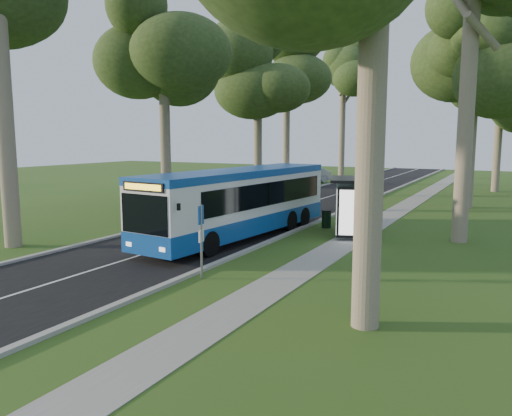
{
  "coord_description": "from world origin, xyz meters",
  "views": [
    {
      "loc": [
        9.64,
        -17.85,
        4.69
      ],
      "look_at": [
        -0.46,
        1.41,
        1.6
      ],
      "focal_mm": 35.0,
      "sensor_mm": 36.0,
      "label": 1
    }
  ],
  "objects_px": {
    "bus": "(239,203)",
    "car_white": "(296,177)",
    "bus_shelter": "(349,196)",
    "car_silver": "(309,175)",
    "litter_bin": "(326,219)",
    "bus_stop_sign": "(201,233)"
  },
  "relations": [
    {
      "from": "bus",
      "to": "car_white",
      "type": "relative_size",
      "value": 2.47
    },
    {
      "from": "bus_shelter",
      "to": "car_silver",
      "type": "xyz_separation_m",
      "value": [
        -12.01,
        25.05,
        -1.15
      ]
    },
    {
      "from": "bus_shelter",
      "to": "bus",
      "type": "bearing_deg",
      "value": -167.32
    },
    {
      "from": "litter_bin",
      "to": "car_white",
      "type": "height_order",
      "value": "car_white"
    },
    {
      "from": "bus_stop_sign",
      "to": "car_white",
      "type": "distance_m",
      "value": 32.44
    },
    {
      "from": "bus_stop_sign",
      "to": "car_white",
      "type": "xyz_separation_m",
      "value": [
        -9.79,
        30.92,
        -0.72
      ]
    },
    {
      "from": "bus",
      "to": "bus_stop_sign",
      "type": "bearing_deg",
      "value": -65.56
    },
    {
      "from": "bus_shelter",
      "to": "litter_bin",
      "type": "distance_m",
      "value": 2.93
    },
    {
      "from": "bus",
      "to": "car_white",
      "type": "height_order",
      "value": "bus"
    },
    {
      "from": "bus_stop_sign",
      "to": "car_white",
      "type": "bearing_deg",
      "value": 100.62
    },
    {
      "from": "litter_bin",
      "to": "car_silver",
      "type": "xyz_separation_m",
      "value": [
        -10.26,
        23.23,
        0.35
      ]
    },
    {
      "from": "bus",
      "to": "litter_bin",
      "type": "xyz_separation_m",
      "value": [
        2.7,
        4.47,
        -1.2
      ]
    },
    {
      "from": "bus_shelter",
      "to": "car_silver",
      "type": "relative_size",
      "value": 0.73
    },
    {
      "from": "bus_shelter",
      "to": "car_white",
      "type": "relative_size",
      "value": 0.72
    },
    {
      "from": "litter_bin",
      "to": "car_white",
      "type": "xyz_separation_m",
      "value": [
        -10.23,
        19.95,
        0.38
      ]
    },
    {
      "from": "bus_shelter",
      "to": "car_white",
      "type": "bearing_deg",
      "value": 100.68
    },
    {
      "from": "bus",
      "to": "bus_shelter",
      "type": "distance_m",
      "value": 5.18
    },
    {
      "from": "bus",
      "to": "car_silver",
      "type": "relative_size",
      "value": 2.5
    },
    {
      "from": "bus",
      "to": "car_silver",
      "type": "distance_m",
      "value": 28.73
    },
    {
      "from": "bus_stop_sign",
      "to": "litter_bin",
      "type": "relative_size",
      "value": 2.72
    },
    {
      "from": "bus_stop_sign",
      "to": "car_white",
      "type": "height_order",
      "value": "bus_stop_sign"
    },
    {
      "from": "car_white",
      "to": "bus",
      "type": "bearing_deg",
      "value": -74.14
    }
  ]
}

